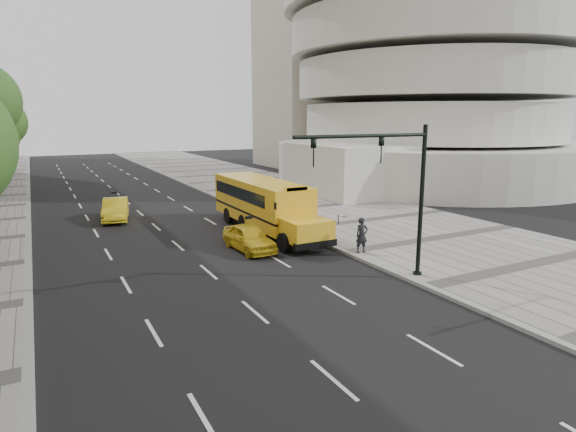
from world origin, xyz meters
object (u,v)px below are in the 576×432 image
taxi_near (249,238)px  school_bus (263,201)px  taxi_far (115,209)px  pedestrian (362,235)px  traffic_signal (395,184)px

taxi_near → school_bus: bearing=53.0°
school_bus → taxi_far: school_bus is taller
pedestrian → taxi_near: bearing=151.0°
school_bus → taxi_near: size_ratio=2.97×
taxi_near → traffic_signal: bearing=-69.2°
school_bus → taxi_far: 10.37m
taxi_far → pedestrian: pedestrian is taller
taxi_far → traffic_signal: (8.06, -18.18, 3.38)m
school_bus → taxi_far: (-7.37, 7.22, -1.05)m
traffic_signal → taxi_near: bearing=113.7°
school_bus → traffic_signal: traffic_signal is taller
taxi_far → traffic_signal: bearing=-54.9°
traffic_signal → taxi_far: bearing=113.9°
school_bus → traffic_signal: (0.69, -10.95, 2.33)m
taxi_near → taxi_far: taxi_far is taller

